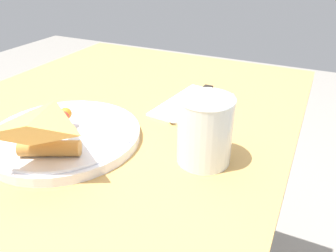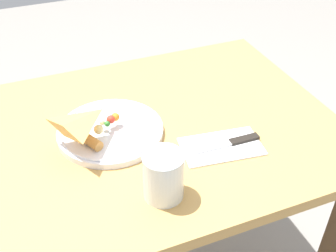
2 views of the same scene
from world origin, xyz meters
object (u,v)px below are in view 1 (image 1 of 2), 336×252
(dining_table, at_px, (101,184))
(butter_knife, at_px, (195,100))
(plate_pizza, at_px, (64,134))
(milk_glass, at_px, (205,131))
(napkin_folded, at_px, (193,104))

(dining_table, bearing_deg, butter_knife, 142.28)
(plate_pizza, bearing_deg, milk_glass, 102.38)
(milk_glass, bearing_deg, butter_knife, -154.92)
(napkin_folded, bearing_deg, dining_table, -39.30)
(dining_table, xyz_separation_m, milk_glass, (0.02, 0.22, 0.19))
(plate_pizza, bearing_deg, butter_knife, 149.25)
(dining_table, distance_m, napkin_folded, 0.25)
(plate_pizza, distance_m, napkin_folded, 0.27)
(dining_table, bearing_deg, plate_pizza, -7.93)
(plate_pizza, relative_size, napkin_folded, 1.29)
(butter_knife, bearing_deg, plate_pizza, -29.35)
(milk_glass, height_order, napkin_folded, milk_glass)
(napkin_folded, distance_m, butter_knife, 0.01)
(napkin_folded, height_order, butter_knife, butter_knife)
(dining_table, distance_m, butter_knife, 0.26)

